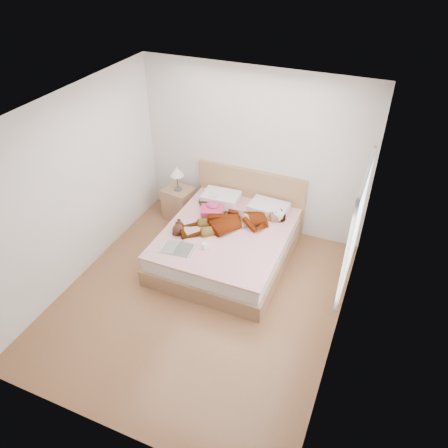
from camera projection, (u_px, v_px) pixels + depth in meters
name	position (u px, v px, depth m)	size (l,w,h in m)	color
ground	(200.00, 299.00, 5.93)	(4.00, 4.00, 0.00)	#53331A
woman	(234.00, 219.00, 6.40)	(0.62, 1.65, 0.23)	white
hair	(212.00, 200.00, 6.96)	(0.40, 0.49, 0.07)	black
phone	(214.00, 194.00, 6.81)	(0.05, 0.10, 0.01)	silver
room_shell	(355.00, 228.00, 4.72)	(4.00, 4.00, 4.00)	white
bed	(229.00, 240.00, 6.54)	(1.80, 2.08, 1.00)	brown
towel	(212.00, 210.00, 6.66)	(0.42, 0.39, 0.18)	#D83A71
magazine	(177.00, 248.00, 6.00)	(0.48, 0.34, 0.03)	white
coffee_mug	(205.00, 246.00, 5.98)	(0.12, 0.08, 0.09)	white
plush_toy	(178.00, 228.00, 6.26)	(0.23, 0.29, 0.14)	black
nightstand	(179.00, 201.00, 7.35)	(0.51, 0.47, 0.97)	brown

